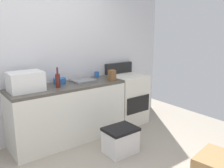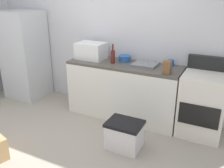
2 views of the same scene
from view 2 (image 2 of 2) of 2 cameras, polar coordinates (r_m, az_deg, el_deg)
The scene contains 12 objects.
ground_plane at distance 3.47m, azimuth -10.48°, elevation -14.33°, with size 6.00×6.00×0.00m, color #9E9384.
wall_back at distance 4.22m, azimuth 1.14°, elevation 11.65°, with size 5.00×0.10×2.60m, color silver.
kitchen_counter at distance 4.02m, azimuth 2.76°, elevation -1.45°, with size 1.80×0.60×0.90m.
refrigerator at distance 5.02m, azimuth -19.47°, elevation 6.34°, with size 0.68×0.66×1.64m, color silver.
stove_oven at distance 3.75m, azimuth 20.15°, elevation -4.30°, with size 0.60×0.61×1.10m.
microwave at distance 4.14m, azimuth -4.83°, elevation 7.66°, with size 0.46×0.34×0.27m, color white.
sink_basin at distance 3.82m, azimuth 7.70°, elevation 4.55°, with size 0.36×0.32×0.03m, color slate.
wine_bottle at distance 3.87m, azimuth 0.18°, elevation 6.40°, with size 0.07×0.07×0.30m.
coffee_mug at distance 3.85m, azimuth 13.56°, elevation 4.80°, with size 0.08×0.08×0.10m, color #2659A5.
knife_block at distance 3.46m, azimuth 12.61°, elevation 3.76°, with size 0.10×0.10×0.18m, color brown.
mixing_bowl at distance 4.01m, azimuth 2.95°, elevation 5.94°, with size 0.19×0.19×0.09m, color #2659A5.
storage_bin at distance 3.33m, azimuth 2.90°, elevation -11.65°, with size 0.46×0.36×0.38m.
Camera 2 is at (1.79, -2.21, 1.98)m, focal length 39.55 mm.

